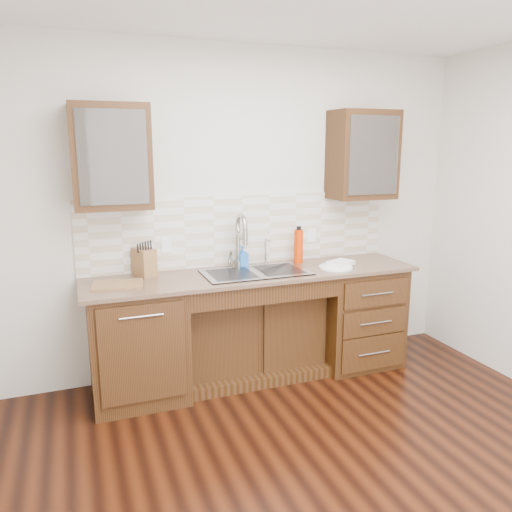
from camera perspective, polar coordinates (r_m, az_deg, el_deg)
name	(u,v)px	position (r m, az deg, el deg)	size (l,w,h in m)	color
ground	(340,488)	(3.25, 9.56, -24.72)	(4.00, 3.50, 0.10)	#331307
wall_back	(240,212)	(4.27, -1.89, 5.03)	(4.00, 0.10, 2.70)	beige
base_cabinet_left	(137,342)	(3.96, -13.40, -9.59)	(0.70, 0.62, 0.88)	#593014
base_cabinet_center	(251,333)	(4.27, -0.62, -8.84)	(1.20, 0.44, 0.70)	#593014
base_cabinet_right	(354,314)	(4.56, 11.15, -6.49)	(0.70, 0.62, 0.88)	#593014
countertop	(255,274)	(4.01, -0.13, -2.09)	(2.70, 0.65, 0.03)	#84705B
backsplash	(242,230)	(4.23, -1.61, 2.98)	(2.70, 0.02, 0.59)	beige
sink	(256,283)	(4.01, -0.05, -3.11)	(0.84, 0.46, 0.19)	#9E9EA5
faucet	(238,244)	(4.14, -2.07, 1.41)	(0.04, 0.04, 0.40)	#999993
filter_tap	(266,251)	(4.25, 1.09, 0.61)	(0.02, 0.02, 0.24)	#999993
upper_cabinet_left	(111,157)	(3.81, -16.26, 10.80)	(0.55, 0.34, 0.75)	#593014
upper_cabinet_right	(362,155)	(4.49, 12.07, 11.21)	(0.55, 0.34, 0.75)	#593014
outlet_left	(166,245)	(4.08, -10.22, 1.20)	(0.08, 0.01, 0.12)	white
outlet_right	(311,235)	(4.49, 6.34, 2.35)	(0.08, 0.01, 0.12)	white
soap_bottle	(242,256)	(4.17, -1.58, -0.06)	(0.08, 0.08, 0.18)	blue
water_bottle	(299,246)	(4.32, 4.88, 1.11)	(0.08, 0.08, 0.29)	red
plate	(336,267)	(4.19, 9.10, -1.28)	(0.28, 0.28, 0.02)	white
dish_towel	(341,263)	(4.25, 9.64, -0.79)	(0.21, 0.15, 0.03)	white
knife_block	(144,262)	(3.98, -12.64, -0.69)	(0.12, 0.19, 0.22)	#985321
cutting_board	(118,285)	(3.76, -15.54, -3.18)	(0.36, 0.25, 0.02)	brown
cup_left_a	(100,165)	(3.80, -17.44, 9.95)	(0.12, 0.12, 0.10)	white
cup_left_b	(126,165)	(3.82, -14.63, 10.03)	(0.09, 0.09, 0.08)	white
cup_right_a	(352,162)	(4.44, 10.89, 10.54)	(0.11, 0.11, 0.09)	white
cup_right_b	(369,161)	(4.53, 12.83, 10.57)	(0.11, 0.11, 0.10)	white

